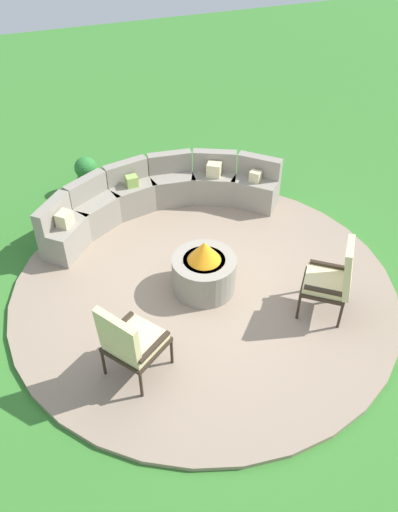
{
  "coord_description": "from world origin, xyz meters",
  "views": [
    {
      "loc": [
        -1.78,
        -4.82,
        4.96
      ],
      "look_at": [
        0.0,
        0.2,
        0.45
      ],
      "focal_mm": 36.93,
      "sensor_mm": 36.0,
      "label": 1
    }
  ],
  "objects_px": {
    "fire_pit": "(204,270)",
    "potted_plant_1": "(87,173)",
    "curved_stone_bench": "(157,197)",
    "lounge_chair_front_right": "(334,278)",
    "lounge_chair_front_left": "(130,341)"
  },
  "relations": [
    {
      "from": "curved_stone_bench",
      "to": "fire_pit",
      "type": "bearing_deg",
      "value": -86.71
    },
    {
      "from": "curved_stone_bench",
      "to": "lounge_chair_front_left",
      "type": "xyz_separation_m",
      "value": [
        -1.13,
        -2.9,
        0.24
      ]
    },
    {
      "from": "fire_pit",
      "to": "lounge_chair_front_right",
      "type": "relative_size",
      "value": 0.77
    },
    {
      "from": "lounge_chair_front_left",
      "to": "lounge_chair_front_right",
      "type": "bearing_deg",
      "value": 56.89
    },
    {
      "from": "curved_stone_bench",
      "to": "potted_plant_1",
      "type": "relative_size",
      "value": 6.02
    },
    {
      "from": "fire_pit",
      "to": "curved_stone_bench",
      "type": "relative_size",
      "value": 0.22
    },
    {
      "from": "lounge_chair_front_left",
      "to": "potted_plant_1",
      "type": "relative_size",
      "value": 1.74
    },
    {
      "from": "fire_pit",
      "to": "curved_stone_bench",
      "type": "height_order",
      "value": "curved_stone_bench"
    },
    {
      "from": "lounge_chair_front_right",
      "to": "potted_plant_1",
      "type": "height_order",
      "value": "lounge_chair_front_right"
    },
    {
      "from": "curved_stone_bench",
      "to": "potted_plant_1",
      "type": "xyz_separation_m",
      "value": [
        -0.91,
        1.12,
        -0.04
      ]
    },
    {
      "from": "curved_stone_bench",
      "to": "lounge_chair_front_right",
      "type": "height_order",
      "value": "lounge_chair_front_right"
    },
    {
      "from": "fire_pit",
      "to": "potted_plant_1",
      "type": "bearing_deg",
      "value": 108.9
    },
    {
      "from": "curved_stone_bench",
      "to": "lounge_chair_front_right",
      "type": "bearing_deg",
      "value": -62.3
    },
    {
      "from": "lounge_chair_front_right",
      "to": "fire_pit",
      "type": "bearing_deg",
      "value": 92.43
    },
    {
      "from": "fire_pit",
      "to": "lounge_chair_front_left",
      "type": "height_order",
      "value": "lounge_chair_front_left"
    }
  ]
}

